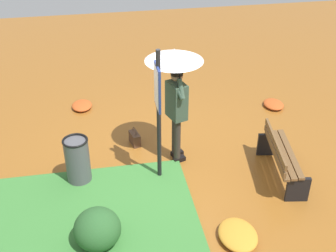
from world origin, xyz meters
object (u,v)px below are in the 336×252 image
object	(u,v)px
info_sign_post	(158,102)
trash_bin	(78,161)
person_with_umbrella	(175,78)
park_bench	(281,157)
handbag	(135,138)

from	to	relation	value
info_sign_post	trash_bin	xyz separation A→B (m)	(0.13, 1.32, -1.03)
person_with_umbrella	park_bench	bearing A→B (deg)	-119.11
trash_bin	person_with_umbrella	bearing A→B (deg)	-75.69
info_sign_post	trash_bin	world-z (taller)	info_sign_post
handbag	info_sign_post	bearing A→B (deg)	-165.10
trash_bin	park_bench	bearing A→B (deg)	-98.01
person_with_umbrella	handbag	bearing A→B (deg)	52.35
person_with_umbrella	info_sign_post	size ratio (longest dim) A/B	0.89
park_bench	trash_bin	bearing A→B (deg)	81.99
info_sign_post	person_with_umbrella	bearing A→B (deg)	-33.84
info_sign_post	trash_bin	distance (m)	1.68
handbag	park_bench	xyz separation A→B (m)	(-1.41, -2.28, 0.28)
person_with_umbrella	trash_bin	bearing A→B (deg)	104.31
park_bench	trash_bin	world-z (taller)	trash_bin
trash_bin	handbag	bearing A→B (deg)	-47.59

